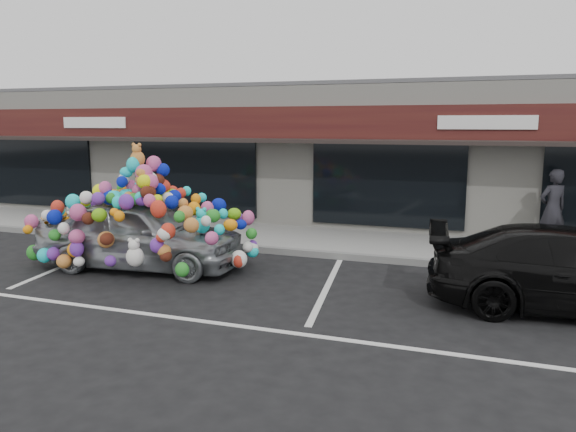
% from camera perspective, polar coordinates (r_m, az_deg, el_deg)
% --- Properties ---
extents(ground, '(90.00, 90.00, 0.00)m').
position_cam_1_polar(ground, '(11.80, -9.56, -6.09)').
color(ground, black).
rests_on(ground, ground).
extents(shop_building, '(24.00, 7.20, 4.31)m').
position_cam_1_polar(shop_building, '(19.20, 2.69, 6.52)').
color(shop_building, silver).
rests_on(shop_building, ground).
extents(sidewalk, '(26.00, 3.00, 0.15)m').
position_cam_1_polar(sidewalk, '(15.30, -2.25, -2.11)').
color(sidewalk, gray).
rests_on(sidewalk, ground).
extents(kerb, '(26.00, 0.18, 0.16)m').
position_cam_1_polar(kerb, '(13.95, -4.56, -3.27)').
color(kerb, slate).
rests_on(kerb, ground).
extents(parking_stripe_left, '(0.73, 4.37, 0.01)m').
position_cam_1_polar(parking_stripe_left, '(13.76, -20.89, -4.34)').
color(parking_stripe_left, silver).
rests_on(parking_stripe_left, ground).
extents(parking_stripe_mid, '(0.73, 4.37, 0.01)m').
position_cam_1_polar(parking_stripe_mid, '(10.94, 3.99, -7.21)').
color(parking_stripe_mid, silver).
rests_on(parking_stripe_mid, ground).
extents(lane_line, '(14.00, 0.12, 0.01)m').
position_cam_1_polar(lane_line, '(8.97, -5.48, -11.00)').
color(lane_line, silver).
rests_on(lane_line, ground).
extents(toy_car, '(3.22, 4.91, 2.77)m').
position_cam_1_polar(toy_car, '(12.50, -14.72, -0.99)').
color(toy_car, gray).
rests_on(toy_car, ground).
extents(pedestrian_a, '(0.83, 0.75, 1.91)m').
position_cam_1_polar(pedestrian_a, '(14.85, 25.30, 0.67)').
color(pedestrian_a, '#222328').
rests_on(pedestrian_a, sidewalk).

